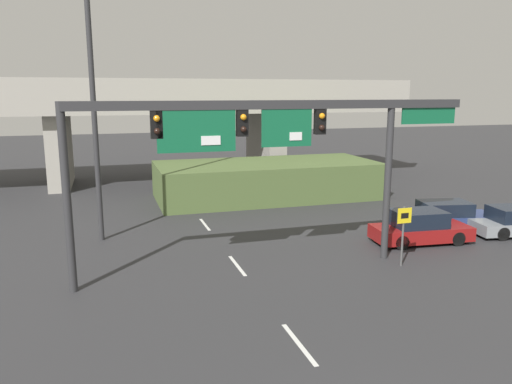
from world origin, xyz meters
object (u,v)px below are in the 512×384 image
Objects in this scene: parked_sedan_mid_right at (446,216)px; speed_limit_sign at (403,228)px; parked_sedan_near_right at (420,228)px; signal_gantry at (265,135)px; highway_light_pole_near at (89,30)px.

speed_limit_sign is at bearing -130.12° from parked_sedan_mid_right.
parked_sedan_mid_right is (2.75, 1.73, -0.05)m from parked_sedan_near_right.
signal_gantry is 12.02m from parked_sedan_mid_right.
speed_limit_sign is 0.13× the size of highway_light_pole_near.
parked_sedan_near_right is at bearing 44.45° from speed_limit_sign.
speed_limit_sign is (5.34, -1.06, -3.64)m from signal_gantry.
highway_light_pole_near reaches higher than signal_gantry.
parked_sedan_mid_right is (10.65, 3.17, -4.57)m from signal_gantry.
signal_gantry is 9.48m from highway_light_pole_near.
signal_gantry is 0.85× the size of highway_light_pole_near.
highway_light_pole_near is 18.97m from parked_sedan_mid_right.
highway_light_pole_near is (-5.94, 6.11, 4.15)m from signal_gantry.
speed_limit_sign is at bearing -130.34° from parked_sedan_near_right.
signal_gantry reaches higher than parked_sedan_mid_right.
speed_limit_sign is at bearing -11.27° from signal_gantry.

